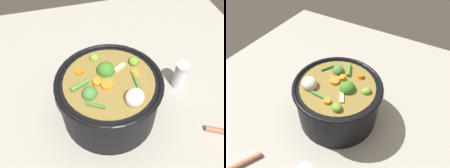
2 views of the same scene
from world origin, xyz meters
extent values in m
plane|color=#9E998E|center=(0.00, 0.00, 0.00)|extent=(1.10, 1.10, 0.00)
cylinder|color=black|center=(0.00, 0.00, 0.07)|extent=(0.24, 0.24, 0.13)
torus|color=black|center=(0.00, 0.00, 0.13)|extent=(0.25, 0.25, 0.01)
cylinder|color=olive|center=(0.00, 0.00, 0.07)|extent=(0.21, 0.21, 0.13)
ellipsoid|color=#659B2D|center=(0.04, -0.07, 0.14)|extent=(0.03, 0.03, 0.02)
ellipsoid|color=#427F37|center=(-0.03, 0.05, 0.14)|extent=(0.05, 0.05, 0.03)
ellipsoid|color=#397925|center=(0.03, 0.00, 0.14)|extent=(0.06, 0.06, 0.04)
ellipsoid|color=olive|center=(0.08, 0.02, 0.14)|extent=(0.04, 0.04, 0.02)
cylinder|color=orange|center=(0.00, 0.03, 0.14)|extent=(0.03, 0.03, 0.02)
cylinder|color=orange|center=(0.01, -0.07, 0.14)|extent=(0.03, 0.03, 0.02)
cylinder|color=orange|center=(0.04, 0.06, 0.14)|extent=(0.03, 0.03, 0.02)
cylinder|color=orange|center=(-0.01, 0.01, 0.14)|extent=(0.04, 0.04, 0.01)
ellipsoid|color=beige|center=(-0.07, -0.04, 0.14)|extent=(0.06, 0.06, 0.04)
cylinder|color=#4E8337|center=(0.00, 0.07, 0.14)|extent=(0.03, 0.05, 0.01)
cylinder|color=#417635|center=(-0.06, 0.04, 0.14)|extent=(0.03, 0.04, 0.01)
cylinder|color=#44833F|center=(-0.02, -0.06, 0.14)|extent=(0.04, 0.01, 0.01)
cube|color=beige|center=(0.03, -0.04, 0.14)|extent=(0.03, 0.04, 0.01)
camera|label=1|loc=(-0.35, 0.09, 0.55)|focal=38.94mm
camera|label=2|loc=(0.20, -0.34, 0.53)|focal=32.47mm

